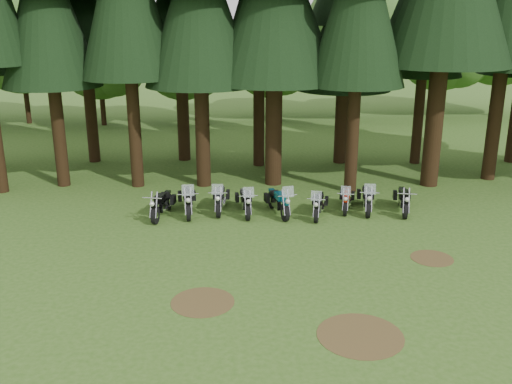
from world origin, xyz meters
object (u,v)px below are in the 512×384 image
motorcycle_6 (346,200)px  motorcycle_8 (403,201)px  motorcycle_2 (220,199)px  motorcycle_7 (367,199)px  motorcycle_4 (278,202)px  motorcycle_0 (162,205)px  motorcycle_1 (187,201)px  motorcycle_5 (319,205)px  motorcycle_3 (245,202)px

motorcycle_6 → motorcycle_8: (2.25, -0.38, 0.04)m
motorcycle_8 → motorcycle_2: bearing=-172.8°
motorcycle_7 → motorcycle_4: bearing=-167.3°
motorcycle_0 → motorcycle_4: motorcycle_4 is taller
motorcycle_0 → motorcycle_1: (1.01, 0.29, 0.04)m
motorcycle_1 → motorcycle_4: size_ratio=1.04×
motorcycle_5 → motorcycle_7: (2.06, 0.51, 0.04)m
motorcycle_3 → motorcycle_6: 4.16m
motorcycle_5 → motorcycle_8: (3.52, 0.30, 0.02)m
motorcycle_3 → motorcycle_4: bearing=-11.2°
motorcycle_4 → motorcycle_8: 5.09m
motorcycle_0 → motorcycle_5: bearing=8.8°
motorcycle_2 → motorcycle_3: bearing=-16.9°
motorcycle_2 → motorcycle_4: motorcycle_4 is taller
motorcycle_1 → motorcycle_8: 8.74m
motorcycle_0 → motorcycle_8: bearing=11.8°
motorcycle_1 → motorcycle_6: bearing=-4.9°
motorcycle_1 → motorcycle_3: size_ratio=1.08×
motorcycle_6 → motorcycle_7: motorcycle_7 is taller
motorcycle_3 → motorcycle_7: (4.95, 0.01, 0.01)m
motorcycle_0 → motorcycle_6: (7.48, 0.30, -0.05)m
motorcycle_3 → motorcycle_7: size_ratio=0.97×
motorcycle_2 → motorcycle_7: bearing=1.2°
motorcycle_3 → motorcycle_8: (6.41, -0.19, -0.01)m
motorcycle_5 → motorcycle_8: 3.53m
motorcycle_3 → motorcycle_4: (1.32, -0.17, 0.02)m
motorcycle_2 → motorcycle_4: bearing=-8.8°
motorcycle_0 → motorcycle_5: 6.23m
motorcycle_1 → motorcycle_2: 1.33m
motorcycle_1 → motorcycle_7: bearing=-6.3°
motorcycle_4 → motorcycle_7: size_ratio=1.01×
motorcycle_6 → motorcycle_7: bearing=3.0°
motorcycle_1 → motorcycle_3: motorcycle_1 is taller
motorcycle_2 → motorcycle_7: 5.98m
motorcycle_3 → motorcycle_8: motorcycle_3 is taller
motorcycle_5 → motorcycle_6: (1.26, 0.68, -0.02)m
motorcycle_2 → motorcycle_5: (3.90, -0.90, -0.04)m
motorcycle_6 → motorcycle_7: size_ratio=0.88×
motorcycle_0 → motorcycle_3: (3.32, 0.11, -0.00)m
motorcycle_7 → motorcycle_8: bearing=1.9°
motorcycle_4 → motorcycle_5: motorcycle_4 is taller
motorcycle_8 → motorcycle_3: bearing=-169.9°
motorcycle_4 → motorcycle_2: bearing=153.5°
motorcycle_1 → motorcycle_0: bearing=-169.0°
motorcycle_2 → motorcycle_4: (2.33, -0.57, 0.01)m
motorcycle_2 → motorcycle_6: bearing=2.6°
motorcycle_2 → motorcycle_7: (5.96, -0.39, 0.00)m
motorcycle_1 → motorcycle_8: size_ratio=1.09×
motorcycle_2 → motorcycle_6: 5.17m
motorcycle_5 → motorcycle_3: bearing=-173.7°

